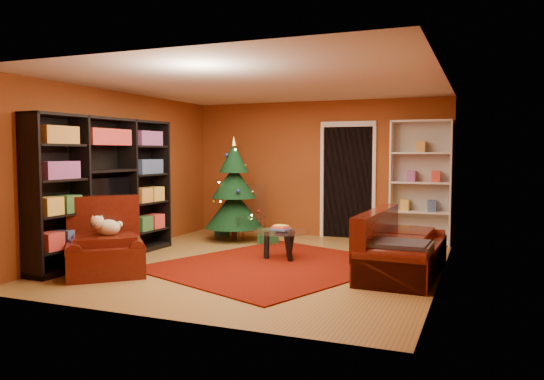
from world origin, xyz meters
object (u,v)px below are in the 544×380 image
at_px(sofa, 403,242).
at_px(rug, 274,265).
at_px(armchair, 105,244).
at_px(coffee_table, 282,245).
at_px(white_bookshelf, 420,183).
at_px(christmas_tree, 234,190).
at_px(gift_box_green, 268,237).
at_px(gift_box_teal, 222,228).
at_px(acrylic_chair, 252,217).
at_px(media_unit, 105,189).
at_px(dog, 108,228).

bearing_deg(sofa, rug, 96.87).
bearing_deg(armchair, coffee_table, 2.72).
xyz_separation_m(rug, sofa, (1.79, 0.15, 0.42)).
height_order(white_bookshelf, coffee_table, white_bookshelf).
relative_size(christmas_tree, white_bookshelf, 0.86).
relative_size(rug, gift_box_green, 11.76).
height_order(gift_box_teal, coffee_table, coffee_table).
bearing_deg(gift_box_green, armchair, -110.95).
distance_m(white_bookshelf, armchair, 5.43).
height_order(gift_box_green, acrylic_chair, acrylic_chair).
xyz_separation_m(gift_box_teal, sofa, (3.79, -2.13, 0.29)).
bearing_deg(christmas_tree, media_unit, -113.05).
height_order(rug, white_bookshelf, white_bookshelf).
bearing_deg(rug, dog, -146.39).
height_order(media_unit, coffee_table, media_unit).
height_order(christmas_tree, dog, christmas_tree).
relative_size(armchair, dog, 2.65).
distance_m(christmas_tree, gift_box_teal, 1.05).
relative_size(christmas_tree, dog, 4.82).
bearing_deg(coffee_table, media_unit, -157.47).
relative_size(white_bookshelf, sofa, 1.12).
xyz_separation_m(white_bookshelf, dog, (-3.61, -3.92, -0.47)).
bearing_deg(sofa, armchair, 113.88).
bearing_deg(gift_box_teal, sofa, -29.30).
xyz_separation_m(media_unit, christmas_tree, (1.00, 2.35, -0.13)).
xyz_separation_m(media_unit, coffee_table, (2.45, 1.02, -0.84)).
distance_m(rug, media_unit, 2.78).
bearing_deg(christmas_tree, white_bookshelf, 15.14).
xyz_separation_m(gift_box_green, white_bookshelf, (2.48, 1.04, 0.96)).
distance_m(dog, coffee_table, 2.54).
relative_size(gift_box_green, coffee_table, 0.31).
relative_size(media_unit, christmas_tree, 1.45).
height_order(media_unit, acrylic_chair, media_unit).
bearing_deg(dog, gift_box_teal, 50.35).
distance_m(rug, white_bookshelf, 3.35).
distance_m(gift_box_green, dog, 3.13).
relative_size(rug, media_unit, 1.13).
bearing_deg(acrylic_chair, sofa, -40.02).
bearing_deg(dog, media_unit, 90.01).
height_order(white_bookshelf, sofa, white_bookshelf).
bearing_deg(acrylic_chair, coffee_table, -61.49).
distance_m(sofa, acrylic_chair, 3.24).
distance_m(armchair, sofa, 3.97).
height_order(rug, christmas_tree, christmas_tree).
bearing_deg(coffee_table, christmas_tree, 137.44).
bearing_deg(armchair, white_bookshelf, 6.38).
distance_m(gift_box_teal, acrylic_chair, 1.16).
xyz_separation_m(media_unit, gift_box_teal, (0.50, 2.83, -0.93)).
bearing_deg(media_unit, white_bookshelf, 39.46).
xyz_separation_m(armchair, coffee_table, (1.84, 1.79, -0.19)).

